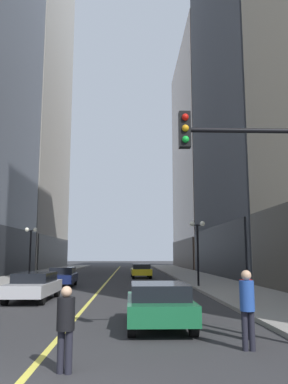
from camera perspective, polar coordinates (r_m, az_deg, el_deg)
name	(u,v)px	position (r m, az deg, el deg)	size (l,w,h in m)	color
ground_plane	(112,276)	(41.03, -4.72, -12.08)	(200.00, 200.00, 0.00)	#2D2D30
sidewalk_left	(30,276)	(42.22, -16.22, -11.57)	(4.50, 78.00, 0.15)	gray
sidewalk_right	(192,276)	(41.47, 6.99, -11.91)	(4.50, 78.00, 0.15)	gray
lane_centre_stripe	(112,276)	(41.03, -4.72, -12.08)	(0.16, 70.00, 0.01)	#E5D64C
building_left_far	(31,20)	(80.15, -16.04, 22.75)	(11.68, 26.00, 88.17)	#A8A399
building_right_mid	(271,84)	(47.11, 17.84, 14.72)	(13.72, 24.00, 41.82)	#4C515B
building_right_far	(210,156)	(69.43, 9.56, 5.10)	(10.55, 26.00, 38.25)	gray
car_green	(159,303)	(12.49, 2.15, -15.76)	(1.90, 4.24, 1.32)	#196038
car_silver	(34,285)	(20.19, -15.63, -12.88)	(1.92, 4.80, 1.32)	#B7B7BC
car_navy	(62,276)	(28.27, -11.72, -11.85)	(1.86, 4.25, 1.32)	#141E4C
car_yellow	(141,270)	(38.13, -0.43, -11.26)	(1.96, 4.17, 1.32)	yellow
pedestrian_in_black_coat	(66,322)	(7.96, -11.28, -18.00)	(0.42, 0.42, 1.59)	black
pedestrian_in_red_jacket	(246,299)	(11.05, 14.59, -14.75)	(0.40, 0.40, 1.76)	black
pedestrian_in_blue_hoodie	(247,303)	(9.83, 14.71, -15.26)	(0.37, 0.37, 1.82)	black
traffic_light_near_right	(274,189)	(9.99, 18.35, 0.42)	(3.43, 0.35, 5.65)	black
street_lamp_left_far	(31,242)	(34.30, -16.09, -6.92)	(1.06, 0.36, 4.43)	black
street_lamp_right_mid	(198,238)	(26.83, 7.76, -6.68)	(1.06, 0.36, 4.43)	black
fire_hydrant_right	(248,297)	(17.89, 14.78, -14.48)	(0.28, 0.28, 0.80)	red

